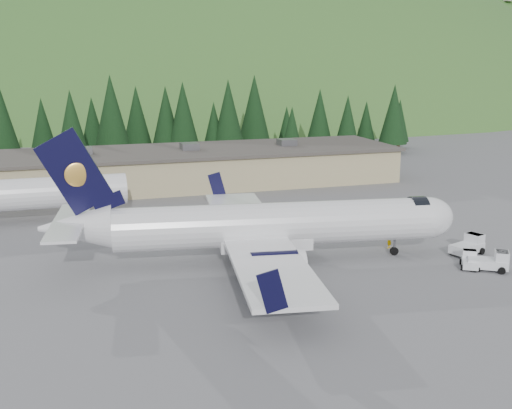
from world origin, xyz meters
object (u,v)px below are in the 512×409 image
object	(u,v)px
airliner	(264,226)
baggage_tug_b	(492,261)
terminal_building	(156,168)
baggage_tug_d	(470,260)
ramp_worker	(389,240)
baggage_tug_a	(469,245)

from	to	relation	value
airliner	baggage_tug_b	bearing A→B (deg)	-16.05
terminal_building	baggage_tug_d	distance (m)	49.48
airliner	ramp_worker	world-z (taller)	airliner
terminal_building	ramp_worker	distance (m)	41.13
baggage_tug_a	baggage_tug_b	distance (m)	4.87
baggage_tug_b	baggage_tug_d	world-z (taller)	baggage_tug_b
airliner	baggage_tug_a	bearing A→B (deg)	-2.02
terminal_building	baggage_tug_d	world-z (taller)	terminal_building
baggage_tug_d	airliner	bearing A→B (deg)	99.39
airliner	baggage_tug_b	size ratio (longest dim) A/B	10.17
terminal_building	baggage_tug_d	size ratio (longest dim) A/B	24.34
terminal_building	baggage_tug_d	bearing A→B (deg)	-64.98
baggage_tug_b	ramp_worker	distance (m)	10.16
terminal_building	ramp_worker	bearing A→B (deg)	-65.66
baggage_tug_d	ramp_worker	size ratio (longest dim) A/B	1.71
baggage_tug_b	terminal_building	world-z (taller)	terminal_building
baggage_tug_d	terminal_building	bearing A→B (deg)	56.69
baggage_tug_b	ramp_worker	world-z (taller)	baggage_tug_b
terminal_building	ramp_worker	xyz separation A→B (m)	(16.94, -37.44, -1.77)
baggage_tug_a	baggage_tug_b	bearing A→B (deg)	-122.39
terminal_building	baggage_tug_d	xyz separation A→B (m)	(20.91, -44.80, -2.00)
airliner	baggage_tug_a	world-z (taller)	airliner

